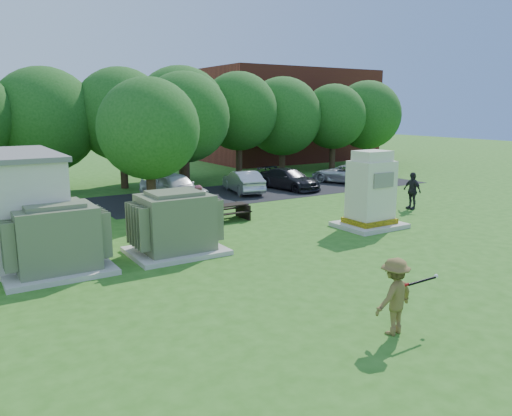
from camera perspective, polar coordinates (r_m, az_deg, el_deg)
ground at (r=14.48m, az=8.53°, el=-7.72°), size 120.00×120.00×0.00m
brick_building at (r=46.06m, az=3.80°, el=10.52°), size 15.00×8.00×8.00m
parking_strip at (r=29.07m, az=1.72°, el=2.10°), size 20.00×6.00×0.01m
transformer_left at (r=15.49m, az=-21.92°, el=-3.43°), size 3.00×2.40×2.07m
transformer_right at (r=16.49m, az=-9.21°, el=-1.86°), size 3.00×2.40×2.07m
generator_cabinet at (r=20.29m, az=12.98°, el=1.55°), size 2.51×2.06×3.06m
picnic_table at (r=21.22m, az=-3.09°, el=-0.27°), size 1.58×1.19×0.68m
batter at (r=11.01m, az=15.52°, el=-9.69°), size 1.14×0.75×1.66m
person_by_generator at (r=21.84m, az=14.39°, el=0.69°), size 0.68×0.61×1.57m
person_at_picnic at (r=20.44m, az=-6.45°, el=0.35°), size 0.91×0.79×1.63m
person_walking_right at (r=24.56m, az=17.40°, el=1.90°), size 0.49×1.05×1.75m
car_white at (r=25.56m, az=-9.40°, el=2.36°), size 2.52×4.69×1.52m
car_silver_a at (r=28.06m, az=-1.48°, el=3.04°), size 2.02×3.97×1.25m
car_dark at (r=29.27m, az=3.81°, el=3.32°), size 2.28×4.34×1.20m
car_silver_b at (r=32.22m, az=9.99°, el=3.88°), size 3.40×4.57×1.15m
batting_equipment at (r=11.32m, az=18.34°, el=-7.92°), size 1.28×0.21×0.12m
tree_row at (r=30.76m, az=-11.88°, el=10.14°), size 41.30×13.30×7.30m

